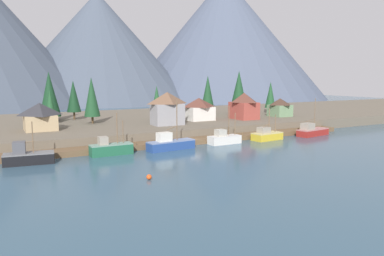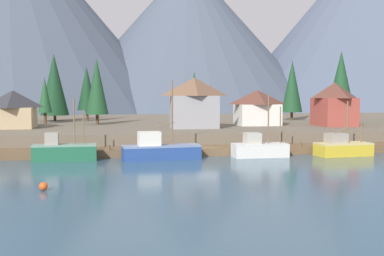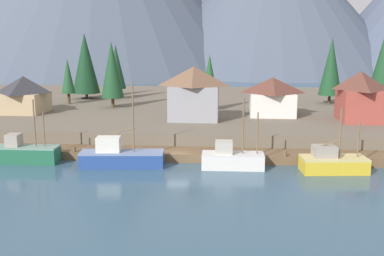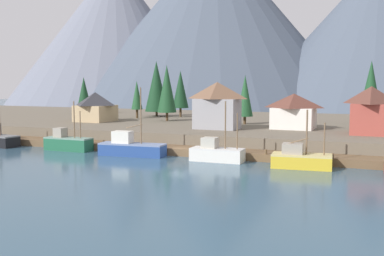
# 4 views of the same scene
# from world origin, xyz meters

# --- Properties ---
(ground_plane) EXTENTS (400.00, 400.00, 1.00)m
(ground_plane) POSITION_xyz_m (0.00, 20.00, -0.50)
(ground_plane) COLOR #335166
(dock) EXTENTS (80.00, 4.00, 1.60)m
(dock) POSITION_xyz_m (0.00, 1.99, 0.50)
(dock) COLOR brown
(dock) RESTS_ON ground_plane
(shoreline_bank) EXTENTS (400.00, 56.00, 2.50)m
(shoreline_bank) POSITION_xyz_m (0.00, 32.00, 1.25)
(shoreline_bank) COLOR #665B4C
(shoreline_bank) RESTS_ON ground_plane
(fishing_boat_green) EXTENTS (7.24, 2.38, 7.24)m
(fishing_boat_green) POSITION_xyz_m (-17.14, -1.31, 1.14)
(fishing_boat_green) COLOR #1E5B3D
(fishing_boat_green) RESTS_ON ground_plane
(fishing_boat_blue) EXTENTS (9.31, 3.48, 9.26)m
(fishing_boat_blue) POSITION_xyz_m (-6.12, -1.90, 1.12)
(fishing_boat_blue) COLOR navy
(fishing_boat_blue) RESTS_ON ground_plane
(fishing_boat_white) EXTENTS (6.73, 2.76, 7.60)m
(fishing_boat_white) POSITION_xyz_m (6.10, -1.51, 1.06)
(fishing_boat_white) COLOR silver
(fishing_boat_white) RESTS_ON ground_plane
(fishing_boat_yellow) EXTENTS (7.06, 3.75, 6.79)m
(fishing_boat_yellow) POSITION_xyz_m (16.67, -2.05, 1.04)
(fishing_boat_yellow) COLOR gold
(fishing_boat_yellow) RESTS_ON ground_plane
(house_grey) EXTENTS (7.20, 4.67, 7.54)m
(house_grey) POSITION_xyz_m (0.65, 13.72, 6.36)
(house_grey) COLOR gray
(house_grey) RESTS_ON shoreline_bank
(house_tan) EXTENTS (6.43, 6.96, 5.64)m
(house_tan) POSITION_xyz_m (-26.02, 18.43, 5.39)
(house_tan) COLOR tan
(house_tan) RESTS_ON shoreline_bank
(house_white) EXTENTS (6.88, 6.18, 5.68)m
(house_white) POSITION_xyz_m (11.93, 18.92, 5.41)
(house_white) COLOR silver
(house_white) RESTS_ON shoreline_bank
(house_red) EXTENTS (5.52, 7.28, 6.90)m
(house_red) POSITION_xyz_m (23.62, 15.48, 6.03)
(house_red) COLOR #9E4238
(house_red) RESTS_ON shoreline_bank
(conifer_near_left) EXTENTS (3.73, 3.73, 10.92)m
(conifer_near_left) POSITION_xyz_m (-13.76, 24.79, 8.79)
(conifer_near_left) COLOR #4C3823
(conifer_near_left) RESTS_ON shoreline_bank
(conifer_mid_left) EXTENTS (2.91, 2.91, 8.83)m
(conifer_mid_left) POSITION_xyz_m (2.35, 23.68, 7.60)
(conifer_mid_left) COLOR #4C3823
(conifer_mid_left) RESTS_ON shoreline_bank
(conifer_mid_right) EXTENTS (3.55, 3.55, 10.11)m
(conifer_mid_right) POSITION_xyz_m (-15.81, 35.68, 8.53)
(conifer_mid_right) COLOR #4C3823
(conifer_mid_right) RESTS_ON shoreline_bank
(conifer_back_right) EXTENTS (5.17, 5.17, 12.31)m
(conifer_back_right) POSITION_xyz_m (-21.64, 35.54, 9.20)
(conifer_back_right) COLOR #4C3823
(conifer_back_right) RESTS_ON shoreline_bank
(conifer_centre) EXTENTS (2.33, 2.33, 7.90)m
(conifer_centre) POSITION_xyz_m (-22.54, 28.36, 7.34)
(conifer_centre) COLOR #4C3823
(conifer_centre) RESTS_ON shoreline_bank
(conifer_far_left) EXTENTS (4.00, 4.00, 11.45)m
(conifer_far_left) POSITION_xyz_m (23.02, 32.89, 8.96)
(conifer_far_left) COLOR #4C3823
(conifer_far_left) RESTS_ON shoreline_bank
(conifer_far_right) EXTENTS (5.28, 5.28, 12.87)m
(conifer_far_right) POSITION_xyz_m (30.12, 26.83, 9.47)
(conifer_far_right) COLOR #4C3823
(conifer_far_right) RESTS_ON shoreline_bank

